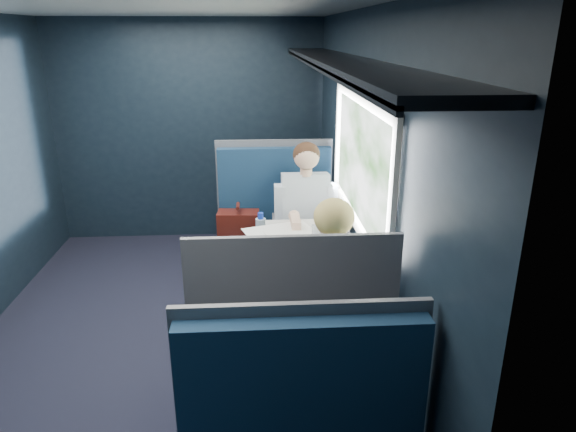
{
  "coord_description": "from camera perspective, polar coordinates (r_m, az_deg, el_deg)",
  "views": [
    {
      "loc": [
        0.68,
        -3.34,
        2.15
      ],
      "look_at": [
        0.9,
        0.0,
        0.95
      ],
      "focal_mm": 32.0,
      "sensor_mm": 36.0,
      "label": 1
    }
  ],
  "objects": [
    {
      "name": "ground",
      "position": [
        4.03,
        -13.23,
        -13.18
      ],
      "size": [
        2.8,
        4.2,
        0.01
      ],
      "primitive_type": "cube",
      "color": "black"
    },
    {
      "name": "room_shell",
      "position": [
        3.47,
        -14.76,
        7.91
      ],
      "size": [
        3.0,
        4.4,
        2.4
      ],
      "color": "black",
      "rests_on": "ground"
    },
    {
      "name": "table",
      "position": [
        3.67,
        2.07,
        -4.17
      ],
      "size": [
        0.62,
        1.0,
        0.74
      ],
      "color": "#54565E",
      "rests_on": "ground"
    },
    {
      "name": "seat_bay_near",
      "position": [
        4.55,
        -1.55,
        -2.57
      ],
      "size": [
        1.04,
        0.62,
        1.26
      ],
      "color": "#0E243E",
      "rests_on": "ground"
    },
    {
      "name": "seat_bay_far",
      "position": [
        3.02,
        0.14,
        -15.37
      ],
      "size": [
        1.04,
        0.62,
        1.26
      ],
      "color": "#0E243E",
      "rests_on": "ground"
    },
    {
      "name": "seat_row_front",
      "position": [
        5.42,
        -1.77,
        1.0
      ],
      "size": [
        1.04,
        0.51,
        1.16
      ],
      "color": "#0E243E",
      "rests_on": "ground"
    },
    {
      "name": "man",
      "position": [
        4.3,
        2.05,
        0.29
      ],
      "size": [
        0.53,
        0.56,
        1.32
      ],
      "color": "black",
      "rests_on": "ground"
    },
    {
      "name": "woman",
      "position": [
        3.02,
        4.72,
        -8.43
      ],
      "size": [
        0.53,
        0.56,
        1.32
      ],
      "color": "black",
      "rests_on": "ground"
    },
    {
      "name": "papers",
      "position": [
        3.67,
        0.2,
        -2.83
      ],
      "size": [
        0.71,
        0.85,
        0.01
      ],
      "primitive_type": "cube",
      "rotation": [
        0.0,
        0.0,
        0.32
      ],
      "color": "white",
      "rests_on": "table"
    },
    {
      "name": "laptop",
      "position": [
        3.79,
        5.46,
        -1.04
      ],
      "size": [
        0.29,
        0.37,
        0.26
      ],
      "color": "silver",
      "rests_on": "table"
    },
    {
      "name": "bottle_small",
      "position": [
        3.89,
        5.1,
        -0.01
      ],
      "size": [
        0.07,
        0.07,
        0.23
      ],
      "color": "silver",
      "rests_on": "table"
    },
    {
      "name": "cup",
      "position": [
        3.96,
        5.91,
        -0.51
      ],
      "size": [
        0.07,
        0.07,
        0.09
      ],
      "primitive_type": "cylinder",
      "color": "white",
      "rests_on": "table"
    }
  ]
}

